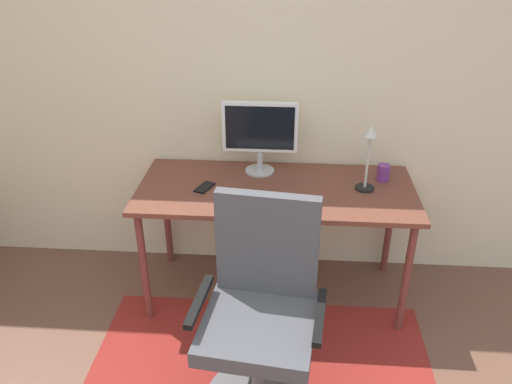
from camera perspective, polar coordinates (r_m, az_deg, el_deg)
wall_back at (r=3.18m, az=-0.72°, el=12.73°), size 6.00×0.10×2.60m
desk at (r=3.01m, az=2.25°, el=-0.68°), size 1.62×0.71×0.77m
monitor at (r=3.06m, az=0.45°, el=6.87°), size 0.45×0.18×0.45m
keyboard at (r=2.78m, az=0.33°, el=-1.33°), size 0.43×0.13×0.02m
computer_mouse at (r=2.82m, az=6.53°, el=-0.91°), size 0.06×0.10×0.03m
coffee_cup at (r=3.13m, az=14.12°, el=2.12°), size 0.08×0.08×0.10m
cell_phone at (r=2.98m, az=-5.81°, el=0.53°), size 0.11×0.16×0.01m
desk_lamp at (r=2.92m, az=12.56°, el=4.56°), size 0.11×0.11×0.39m
office_chair at (r=2.47m, az=0.54°, el=-14.65°), size 0.62×0.56×1.08m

